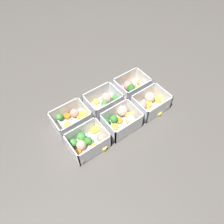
% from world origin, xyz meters
% --- Properties ---
extents(ground_plane, '(4.00, 4.00, 0.00)m').
position_xyz_m(ground_plane, '(0.00, 0.00, 0.00)').
color(ground_plane, '#56514C').
extents(container_near_left, '(0.16, 0.13, 0.08)m').
position_xyz_m(container_near_left, '(-0.17, -0.07, 0.03)').
color(container_near_left, white).
rests_on(container_near_left, ground_plane).
extents(container_near_center, '(0.15, 0.13, 0.08)m').
position_xyz_m(container_near_center, '(0.01, -0.05, 0.03)').
color(container_near_center, white).
rests_on(container_near_center, ground_plane).
extents(container_near_right, '(0.17, 0.12, 0.08)m').
position_xyz_m(container_near_right, '(0.16, -0.06, 0.03)').
color(container_near_right, white).
rests_on(container_near_right, ground_plane).
extents(container_far_left, '(0.15, 0.12, 0.08)m').
position_xyz_m(container_far_left, '(-0.16, 0.07, 0.02)').
color(container_far_left, white).
rests_on(container_far_left, ground_plane).
extents(container_far_center, '(0.15, 0.12, 0.08)m').
position_xyz_m(container_far_center, '(0.00, 0.06, 0.03)').
color(container_far_center, white).
rests_on(container_far_center, ground_plane).
extents(container_far_right, '(0.17, 0.12, 0.08)m').
position_xyz_m(container_far_right, '(0.16, 0.06, 0.03)').
color(container_far_right, white).
rests_on(container_far_right, ground_plane).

